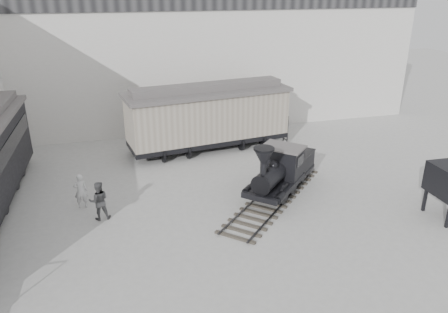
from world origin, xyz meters
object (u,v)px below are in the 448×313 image
object	(u,v)px
visitor_a	(81,191)
visitor_b	(99,201)
locomotive	(280,173)
boxcar	(208,115)

from	to	relation	value
visitor_a	visitor_b	bearing A→B (deg)	119.80
visitor_b	locomotive	bearing A→B (deg)	179.72
locomotive	visitor_a	distance (m)	9.31
locomotive	visitor_b	bearing A→B (deg)	-134.22
locomotive	visitor_b	xyz separation A→B (m)	(-8.45, -0.20, -0.22)
locomotive	boxcar	distance (m)	7.36
boxcar	visitor_a	bearing A→B (deg)	-149.29
visitor_b	boxcar	bearing A→B (deg)	-134.04
locomotive	boxcar	size ratio (longest dim) A/B	0.71
boxcar	visitor_b	bearing A→B (deg)	-140.31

